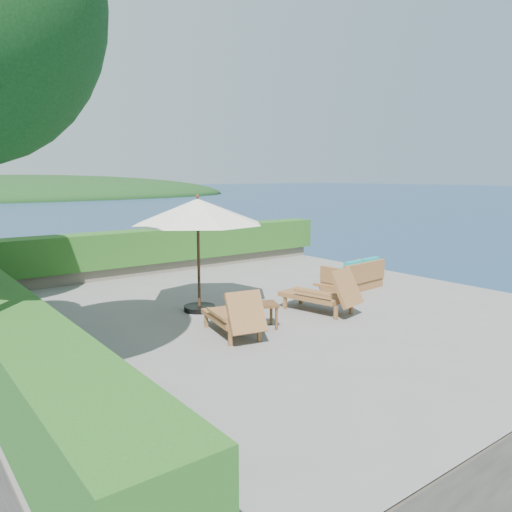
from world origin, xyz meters
TOP-DOWN VIEW (x-y plane):
  - ground at (0.00, 0.00)m, footprint 12.00×12.00m
  - foundation at (0.00, 0.00)m, footprint 12.00×12.00m
  - ocean at (0.00, 0.00)m, footprint 600.00×600.00m
  - offshore_island at (25.00, 140.00)m, footprint 126.00×57.60m
  - planter_wall_far at (0.00, 5.60)m, footprint 12.00×0.60m
  - hedge_far at (0.00, 5.60)m, footprint 12.40×0.90m
  - patio_umbrella at (-1.24, 0.87)m, footprint 3.43×3.43m
  - lounge_left at (-1.65, -1.10)m, footprint 0.99×1.76m
  - lounge_right at (0.86, -0.94)m, footprint 1.10×1.91m
  - side_table at (-0.88, -1.03)m, footprint 0.63×0.63m
  - wicker_loveseat at (3.17, 0.25)m, footprint 1.76×1.02m

SIDE VIEW (x-z plane):
  - offshore_island at x=25.00m, z-range -9.30..3.30m
  - ocean at x=0.00m, z-range -3.00..-3.00m
  - foundation at x=0.00m, z-range -3.05..-0.05m
  - ground at x=0.00m, z-range 0.00..0.00m
  - planter_wall_far at x=0.00m, z-range 0.00..0.36m
  - wicker_loveseat at x=3.17m, z-range -0.09..0.73m
  - lounge_left at x=-1.65m, z-range -0.08..0.88m
  - side_table at x=-0.88m, z-range 0.16..0.67m
  - lounge_right at x=0.86m, z-range -0.08..0.95m
  - hedge_far at x=0.00m, z-range 0.35..1.35m
  - patio_umbrella at x=-1.24m, z-range 0.90..3.50m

